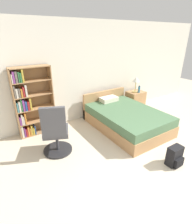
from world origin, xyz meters
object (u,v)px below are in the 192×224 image
(table_lamp, at_px, (136,80))
(bookshelf, at_px, (29,103))
(water_bottle, at_px, (139,89))
(nightstand, at_px, (135,100))
(bed, at_px, (125,118))
(office_chair, at_px, (56,133))
(backpack_black, at_px, (175,156))

(table_lamp, bearing_deg, bookshelf, 177.16)
(water_bottle, bearing_deg, nightstand, 97.79)
(bed, height_order, table_lamp, table_lamp)
(bed, height_order, office_chair, office_chair)
(bed, distance_m, backpack_black, 1.64)
(nightstand, bearing_deg, backpack_black, -118.96)
(nightstand, bearing_deg, water_bottle, -82.21)
(bookshelf, distance_m, office_chair, 1.14)
(office_chair, relative_size, table_lamp, 2.28)
(water_bottle, bearing_deg, office_chair, -164.92)
(water_bottle, height_order, backpack_black, water_bottle)
(bed, relative_size, office_chair, 1.87)
(bookshelf, xyz_separation_m, bed, (2.11, -0.93, -0.54))
(water_bottle, relative_size, backpack_black, 0.57)
(nightstand, relative_size, table_lamp, 1.17)
(bookshelf, height_order, water_bottle, bookshelf)
(bookshelf, relative_size, bed, 0.79)
(table_lamp, distance_m, water_bottle, 0.30)
(water_bottle, xyz_separation_m, backpack_black, (-1.35, -2.31, -0.49))
(office_chair, relative_size, nightstand, 1.95)
(bookshelf, distance_m, table_lamp, 3.19)
(bookshelf, bearing_deg, water_bottle, -4.43)
(bed, xyz_separation_m, water_bottle, (1.15, 0.68, 0.41))
(office_chair, xyz_separation_m, table_lamp, (2.99, 0.92, 0.47))
(bookshelf, distance_m, bed, 2.37)
(bookshelf, xyz_separation_m, backpack_black, (1.91, -2.56, -0.62))
(backpack_black, bearing_deg, office_chair, 139.14)
(bookshelf, height_order, table_lamp, bookshelf)
(bookshelf, height_order, nightstand, bookshelf)
(table_lamp, bearing_deg, nightstand, 10.15)
(office_chair, height_order, water_bottle, office_chair)
(bookshelf, bearing_deg, office_chair, -79.75)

